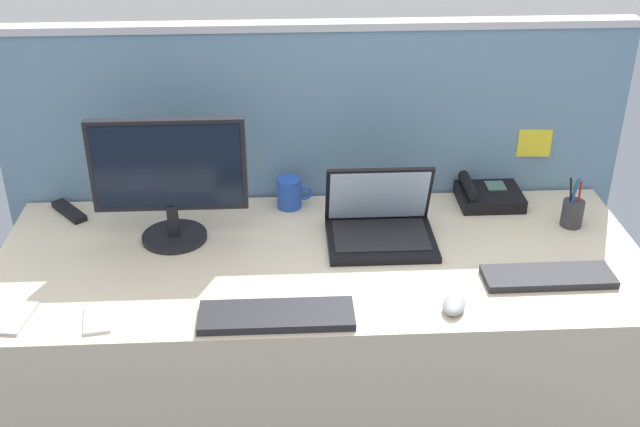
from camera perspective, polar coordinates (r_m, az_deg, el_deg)
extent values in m
cube|color=beige|center=(2.62, 0.06, -10.02)|extent=(1.97, 0.80, 0.74)
cube|color=#6084A3|center=(2.82, -0.42, 0.15)|extent=(2.11, 0.06, 1.32)
cube|color=#B7BAC1|center=(2.57, -0.47, 13.40)|extent=(2.11, 0.07, 0.02)
cube|color=pink|center=(2.72, -7.80, 3.04)|extent=(0.11, 0.01, 0.08)
cube|color=yellow|center=(2.81, 15.19, 4.91)|extent=(0.11, 0.01, 0.10)
cylinder|color=black|center=(2.53, -10.43, -1.65)|extent=(0.20, 0.20, 0.02)
cylinder|color=black|center=(2.50, -10.55, -0.47)|extent=(0.04, 0.04, 0.10)
cube|color=black|center=(2.43, -10.90, 3.46)|extent=(0.47, 0.03, 0.30)
cube|color=black|center=(2.42, -10.94, 3.29)|extent=(0.44, 0.01, 0.27)
cube|color=black|center=(2.47, 4.40, -1.90)|extent=(0.33, 0.27, 0.02)
cube|color=black|center=(2.48, 4.39, -1.57)|extent=(0.29, 0.20, 0.00)
cube|color=black|center=(2.50, 4.24, 1.44)|extent=(0.33, 0.09, 0.21)
cube|color=#9EB2D1|center=(2.50, 4.26, 1.29)|extent=(0.31, 0.08, 0.19)
cube|color=black|center=(2.76, 12.07, 1.26)|extent=(0.21, 0.20, 0.05)
cube|color=#4C6B5B|center=(2.78, 12.53, 1.95)|extent=(0.06, 0.07, 0.01)
cylinder|color=black|center=(2.73, 10.65, 1.99)|extent=(0.04, 0.18, 0.04)
cube|color=#232328|center=(2.13, -3.15, -7.36)|extent=(0.42, 0.14, 0.02)
cube|color=#232328|center=(2.38, 16.13, -4.39)|extent=(0.38, 0.13, 0.02)
ellipsoid|color=#9EA0A8|center=(2.19, 9.64, -6.49)|extent=(0.09, 0.11, 0.03)
cylinder|color=#333338|center=(2.67, 17.73, 0.01)|extent=(0.07, 0.07, 0.09)
cylinder|color=black|center=(2.64, 17.62, 1.14)|extent=(0.03, 0.01, 0.14)
cylinder|color=red|center=(2.65, 18.16, 1.03)|extent=(0.01, 0.01, 0.13)
cylinder|color=blue|center=(2.63, 17.80, 1.10)|extent=(0.03, 0.01, 0.14)
cylinder|color=#238438|center=(2.66, 17.71, 1.14)|extent=(0.03, 0.01, 0.12)
cube|color=silver|center=(2.21, -15.75, -7.31)|extent=(0.09, 0.14, 0.01)
cube|color=#B7BAC1|center=(2.28, -20.97, -7.06)|extent=(0.08, 0.15, 0.01)
cube|color=black|center=(2.76, -17.63, 0.16)|extent=(0.14, 0.16, 0.02)
cylinder|color=blue|center=(2.66, -2.24, 1.48)|extent=(0.08, 0.08, 0.10)
torus|color=blue|center=(2.66, -1.10, 1.51)|extent=(0.05, 0.01, 0.05)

